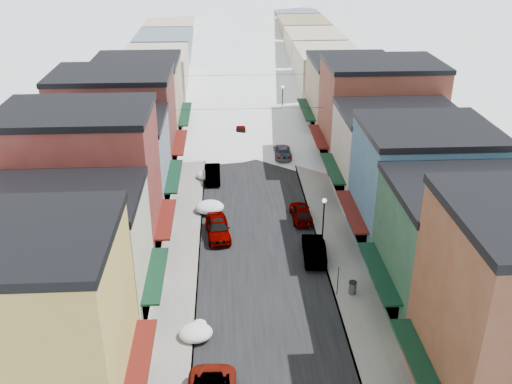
{
  "coord_description": "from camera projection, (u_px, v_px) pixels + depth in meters",
  "views": [
    {
      "loc": [
        -2.6,
        -20.2,
        24.92
      ],
      "look_at": [
        0.0,
        26.5,
        2.52
      ],
      "focal_mm": 40.0,
      "sensor_mm": 36.0,
      "label": 1
    }
  ],
  "objects": [
    {
      "name": "car_green_sedan",
      "position": [
        314.0,
        249.0,
        46.15
      ],
      "size": [
        2.0,
        4.97,
        1.61
      ],
      "primitive_type": "imported",
      "rotation": [
        0.0,
        0.0,
        3.08
      ],
      "color": "black",
      "rests_on": "ground"
    },
    {
      "name": "sidewalk_left",
      "position": [
        198.0,
        109.0,
        82.75
      ],
      "size": [
        3.2,
        160.0,
        0.15
      ],
      "primitive_type": "cube",
      "color": "gray",
      "rests_on": "ground"
    },
    {
      "name": "parking_sign",
      "position": [
        338.0,
        279.0,
        41.1
      ],
      "size": [
        0.06,
        0.32,
        2.33
      ],
      "color": "black",
      "rests_on": "sidewalk_right"
    },
    {
      "name": "bldg_l_grayblue",
      "position": [
        112.0,
        164.0,
        52.59
      ],
      "size": [
        11.3,
        9.2,
        9.0
      ],
      "color": "#798CA2",
      "rests_on": "ground"
    },
    {
      "name": "car_lane_white",
      "position": [
        246.0,
        96.0,
        86.47
      ],
      "size": [
        3.32,
        5.9,
        1.56
      ],
      "primitive_type": "imported",
      "rotation": [
        0.0,
        0.0,
        3.01
      ],
      "color": "silver",
      "rests_on": "ground"
    },
    {
      "name": "bldg_l_brick_near",
      "position": [
        84.0,
        186.0,
        44.16
      ],
      "size": [
        12.3,
        8.2,
        12.5
      ],
      "color": "maroon",
      "rests_on": "ground"
    },
    {
      "name": "car_lane_silver",
      "position": [
        241.0,
        133.0,
        71.65
      ],
      "size": [
        1.85,
        4.29,
        1.44
      ],
      "primitive_type": "imported",
      "rotation": [
        0.0,
        0.0,
        -0.04
      ],
      "color": "#9FA0A7",
      "rests_on": "ground"
    },
    {
      "name": "streetlamp_near",
      "position": [
        324.0,
        217.0,
        46.54
      ],
      "size": [
        0.37,
        0.37,
        4.51
      ],
      "color": "black",
      "rests_on": "sidewalk_right"
    },
    {
      "name": "curb_left",
      "position": [
        209.0,
        109.0,
        82.83
      ],
      "size": [
        0.1,
        160.0,
        0.15
      ],
      "primitive_type": "cube",
      "color": "slate",
      "rests_on": "ground"
    },
    {
      "name": "car_gray_suv",
      "position": [
        301.0,
        212.0,
        52.1
      ],
      "size": [
        1.88,
        4.42,
        1.49
      ],
      "primitive_type": "imported",
      "rotation": [
        0.0,
        0.0,
        3.17
      ],
      "color": "#989BA0",
      "rests_on": "ground"
    },
    {
      "name": "bldg_r_blue",
      "position": [
        421.0,
        187.0,
        46.38
      ],
      "size": [
        11.3,
        9.2,
        10.5
      ],
      "color": "#365E7B",
      "rests_on": "ground"
    },
    {
      "name": "bldg_r_cream",
      "position": [
        396.0,
        154.0,
        54.84
      ],
      "size": [
        12.3,
        9.2,
        9.0
      ],
      "color": "#BDAE98",
      "rests_on": "ground"
    },
    {
      "name": "bldg_r_brick_far",
      "position": [
        379.0,
        113.0,
        62.43
      ],
      "size": [
        13.3,
        9.2,
        11.5
      ],
      "color": "brown",
      "rests_on": "ground"
    },
    {
      "name": "snow_pile_near",
      "position": [
        196.0,
        332.0,
        37.43
      ],
      "size": [
        2.24,
        2.58,
        0.95
      ],
      "color": "white",
      "rests_on": "ground"
    },
    {
      "name": "distant_blocks",
      "position": [
        239.0,
        49.0,
        102.1
      ],
      "size": [
        34.0,
        55.0,
        8.0
      ],
      "color": "gray",
      "rests_on": "ground"
    },
    {
      "name": "car_silver_sedan",
      "position": [
        218.0,
        228.0,
        49.3
      ],
      "size": [
        2.46,
        5.06,
        1.67
      ],
      "primitive_type": "imported",
      "rotation": [
        0.0,
        0.0,
        0.1
      ],
      "color": "gray",
      "rests_on": "ground"
    },
    {
      "name": "bldg_l_cream",
      "position": [
        69.0,
        258.0,
        37.62
      ],
      "size": [
        11.3,
        8.2,
        9.5
      ],
      "color": "beige",
      "rests_on": "ground"
    },
    {
      "name": "road",
      "position": [
        243.0,
        109.0,
        83.11
      ],
      "size": [
        10.0,
        160.0,
        0.01
      ],
      "primitive_type": "cube",
      "color": "black",
      "rests_on": "ground"
    },
    {
      "name": "curb_right",
      "position": [
        278.0,
        108.0,
        83.34
      ],
      "size": [
        0.1,
        160.0,
        0.15
      ],
      "primitive_type": "cube",
      "color": "slate",
      "rests_on": "ground"
    },
    {
      "name": "bldg_l_tan",
      "position": [
        138.0,
        100.0,
        69.49
      ],
      "size": [
        11.3,
        11.2,
        10.0
      ],
      "color": "tan",
      "rests_on": "ground"
    },
    {
      "name": "streetlamp_far",
      "position": [
        282.0,
        98.0,
        77.56
      ],
      "size": [
        0.38,
        0.38,
        4.57
      ],
      "color": "black",
      "rests_on": "sidewalk_right"
    },
    {
      "name": "bldg_l_brick_far",
      "position": [
        116.0,
        123.0,
        60.22
      ],
      "size": [
        13.3,
        9.2,
        11.0
      ],
      "color": "maroon",
      "rests_on": "ground"
    },
    {
      "name": "snow_pile_mid",
      "position": [
        210.0,
        207.0,
        53.52
      ],
      "size": [
        2.69,
        2.85,
        1.14
      ],
      "color": "white",
      "rests_on": "ground"
    },
    {
      "name": "bldg_l_yellow",
      "position": [
        26.0,
        329.0,
        29.54
      ],
      "size": [
        11.3,
        8.7,
        11.5
      ],
      "color": "#DEB951",
      "rests_on": "ground"
    },
    {
      "name": "trash_can",
      "position": [
        353.0,
        287.0,
        41.59
      ],
      "size": [
        0.59,
        0.59,
        1.0
      ],
      "color": "#515355",
      "rests_on": "sidewalk_right"
    },
    {
      "name": "snow_pile_far",
      "position": [
        207.0,
        175.0,
        60.5
      ],
      "size": [
        2.22,
        2.56,
        0.94
      ],
      "color": "white",
      "rests_on": "ground"
    },
    {
      "name": "car_silver_wagon",
      "position": [
        215.0,
        124.0,
        74.28
      ],
      "size": [
        2.54,
        5.68,
        1.62
      ],
      "primitive_type": "imported",
      "rotation": [
        0.0,
        0.0,
        0.05
      ],
      "color": "#AEB0B6",
      "rests_on": "ground"
    },
    {
      "name": "sidewalk_right",
      "position": [
        288.0,
        107.0,
        83.41
      ],
      "size": [
        3.2,
        160.0,
        0.15
      ],
      "primitive_type": "cube",
      "color": "gray",
      "rests_on": "ground"
    },
    {
      "name": "bldg_r_tan",
      "position": [
        350.0,
        97.0,
        71.82
      ],
      "size": [
        11.3,
        11.2,
        9.5
      ],
      "color": "#937D60",
      "rests_on": "ground"
    },
    {
      "name": "car_dark_hatch",
      "position": [
        213.0,
        174.0,
        60.02
      ],
      "size": [
        1.62,
        4.5,
        1.47
      ],
      "primitive_type": "imported",
      "rotation": [
        0.0,
        0.0,
        0.01
      ],
      "color": "black",
      "rests_on": "ground"
    },
    {
      "name": "car_black_sedan",
      "position": [
        282.0,
        151.0,
        65.93
      ],
      "size": [
        1.98,
        4.79,
        1.39
      ],
      "primitive_type": "imported",
      "rotation": [
        0.0,
        0.0,
        3.13
      ],
      "color": "black",
      "rests_on": "ground"
    },
    {
      "name": "bldg_r_green",
      "position": [
        463.0,
        250.0,
        38.5
      ],
      "size": [
        11.3,
        9.2,
        9.5
      ],
      "color": "#224831",
      "rests_on": "ground"
    },
    {
      "name": "overhead_cables",
      "position": [
        246.0,
        90.0,
        69.18
      ],
      "size": [
        16.4,
        15.04,
        0.04
      ],
      "color": "black",
      "rests_on": "ground"
    }
  ]
}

